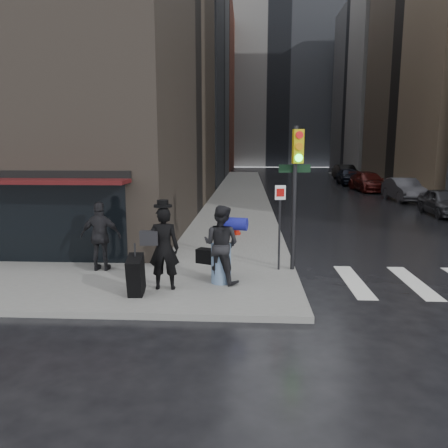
{
  "coord_description": "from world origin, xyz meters",
  "views": [
    {
      "loc": [
        0.6,
        -10.61,
        3.6
      ],
      "look_at": [
        -0.11,
        2.45,
        1.3
      ],
      "focal_mm": 35.0,
      "sensor_mm": 36.0,
      "label": 1
    }
  ],
  "objects_px": {
    "man_greycoat": "(101,236)",
    "traffic_light": "(294,179)",
    "man_overcoat": "(158,252)",
    "parked_car_2": "(404,189)",
    "parked_car_3": "(368,182)",
    "parked_car_1": "(444,202)",
    "parked_car_5": "(345,172)",
    "parked_car_4": "(348,176)",
    "man_jeans": "(221,244)",
    "fire_hydrant": "(237,227)"
  },
  "relations": [
    {
      "from": "man_greycoat",
      "to": "traffic_light",
      "type": "height_order",
      "value": "traffic_light"
    },
    {
      "from": "man_overcoat",
      "to": "traffic_light",
      "type": "relative_size",
      "value": 0.56
    },
    {
      "from": "parked_car_2",
      "to": "parked_car_3",
      "type": "relative_size",
      "value": 0.88
    },
    {
      "from": "traffic_light",
      "to": "parked_car_1",
      "type": "distance_m",
      "value": 14.96
    },
    {
      "from": "traffic_light",
      "to": "parked_car_1",
      "type": "xyz_separation_m",
      "value": [
        9.19,
        11.63,
        -2.04
      ]
    },
    {
      "from": "parked_car_2",
      "to": "parked_car_5",
      "type": "bearing_deg",
      "value": 88.04
    },
    {
      "from": "parked_car_3",
      "to": "parked_car_5",
      "type": "relative_size",
      "value": 1.05
    },
    {
      "from": "parked_car_1",
      "to": "parked_car_4",
      "type": "relative_size",
      "value": 0.88
    },
    {
      "from": "man_jeans",
      "to": "parked_car_3",
      "type": "distance_m",
      "value": 28.17
    },
    {
      "from": "man_greycoat",
      "to": "man_jeans",
      "type": "bearing_deg",
      "value": 163.93
    },
    {
      "from": "man_jeans",
      "to": "traffic_light",
      "type": "height_order",
      "value": "traffic_light"
    },
    {
      "from": "man_jeans",
      "to": "parked_car_2",
      "type": "distance_m",
      "value": 22.52
    },
    {
      "from": "man_overcoat",
      "to": "parked_car_2",
      "type": "bearing_deg",
      "value": -126.53
    },
    {
      "from": "parked_car_5",
      "to": "man_jeans",
      "type": "bearing_deg",
      "value": -111.92
    },
    {
      "from": "parked_car_3",
      "to": "parked_car_4",
      "type": "distance_m",
      "value": 6.58
    },
    {
      "from": "parked_car_1",
      "to": "traffic_light",
      "type": "bearing_deg",
      "value": -125.94
    },
    {
      "from": "parked_car_4",
      "to": "parked_car_5",
      "type": "xyz_separation_m",
      "value": [
        1.14,
        6.58,
        0.02
      ]
    },
    {
      "from": "parked_car_3",
      "to": "man_greycoat",
      "type": "bearing_deg",
      "value": -123.34
    },
    {
      "from": "man_overcoat",
      "to": "parked_car_3",
      "type": "height_order",
      "value": "man_overcoat"
    },
    {
      "from": "parked_car_3",
      "to": "fire_hydrant",
      "type": "bearing_deg",
      "value": -121.79
    },
    {
      "from": "traffic_light",
      "to": "parked_car_3",
      "type": "xyz_separation_m",
      "value": [
        8.74,
        24.78,
        -1.97
      ]
    },
    {
      "from": "man_overcoat",
      "to": "man_jeans",
      "type": "height_order",
      "value": "man_overcoat"
    },
    {
      "from": "man_overcoat",
      "to": "fire_hydrant",
      "type": "xyz_separation_m",
      "value": [
        1.74,
        7.01,
        -0.65
      ]
    },
    {
      "from": "man_overcoat",
      "to": "traffic_light",
      "type": "distance_m",
      "value": 4.29
    },
    {
      "from": "parked_car_1",
      "to": "man_jeans",
      "type": "bearing_deg",
      "value": -128.43
    },
    {
      "from": "traffic_light",
      "to": "parked_car_2",
      "type": "distance_m",
      "value": 20.56
    },
    {
      "from": "man_greycoat",
      "to": "parked_car_2",
      "type": "height_order",
      "value": "man_greycoat"
    },
    {
      "from": "man_greycoat",
      "to": "parked_car_5",
      "type": "xyz_separation_m",
      "value": [
        15.12,
        38.24,
        -0.29
      ]
    },
    {
      "from": "man_overcoat",
      "to": "parked_car_1",
      "type": "xyz_separation_m",
      "value": [
        12.63,
        13.6,
        -0.38
      ]
    },
    {
      "from": "man_overcoat",
      "to": "man_greycoat",
      "type": "xyz_separation_m",
      "value": [
        -1.97,
        1.66,
        0.03
      ]
    },
    {
      "from": "man_overcoat",
      "to": "parked_car_5",
      "type": "relative_size",
      "value": 0.44
    },
    {
      "from": "man_overcoat",
      "to": "parked_car_5",
      "type": "height_order",
      "value": "man_overcoat"
    },
    {
      "from": "man_overcoat",
      "to": "parked_car_4",
      "type": "bearing_deg",
      "value": -113.98
    },
    {
      "from": "traffic_light",
      "to": "parked_car_2",
      "type": "bearing_deg",
      "value": 52.4
    },
    {
      "from": "fire_hydrant",
      "to": "parked_car_3",
      "type": "xyz_separation_m",
      "value": [
        10.44,
        19.74,
        0.32
      ]
    },
    {
      "from": "man_overcoat",
      "to": "parked_car_3",
      "type": "bearing_deg",
      "value": -118.64
    },
    {
      "from": "traffic_light",
      "to": "fire_hydrant",
      "type": "relative_size",
      "value": 5.95
    },
    {
      "from": "traffic_light",
      "to": "parked_car_3",
      "type": "height_order",
      "value": "traffic_light"
    },
    {
      "from": "parked_car_1",
      "to": "man_overcoat",
      "type": "bearing_deg",
      "value": -130.5
    },
    {
      "from": "man_overcoat",
      "to": "traffic_light",
      "type": "xyz_separation_m",
      "value": [
        3.44,
        1.97,
        1.65
      ]
    },
    {
      "from": "man_overcoat",
      "to": "man_greycoat",
      "type": "bearing_deg",
      "value": -44.3
    },
    {
      "from": "man_jeans",
      "to": "parked_car_1",
      "type": "height_order",
      "value": "man_jeans"
    },
    {
      "from": "man_greycoat",
      "to": "parked_car_4",
      "type": "xyz_separation_m",
      "value": [
        13.98,
        31.66,
        -0.32
      ]
    },
    {
      "from": "parked_car_2",
      "to": "parked_car_4",
      "type": "bearing_deg",
      "value": 92.48
    },
    {
      "from": "man_overcoat",
      "to": "traffic_light",
      "type": "bearing_deg",
      "value": -154.37
    },
    {
      "from": "man_jeans",
      "to": "parked_car_5",
      "type": "xyz_separation_m",
      "value": [
        11.66,
        39.21,
        -0.32
      ]
    },
    {
      "from": "fire_hydrant",
      "to": "parked_car_5",
      "type": "height_order",
      "value": "parked_car_5"
    },
    {
      "from": "parked_car_2",
      "to": "parked_car_4",
      "type": "relative_size",
      "value": 0.98
    },
    {
      "from": "man_greycoat",
      "to": "parked_car_5",
      "type": "height_order",
      "value": "man_greycoat"
    },
    {
      "from": "traffic_light",
      "to": "parked_car_3",
      "type": "relative_size",
      "value": 0.75
    }
  ]
}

